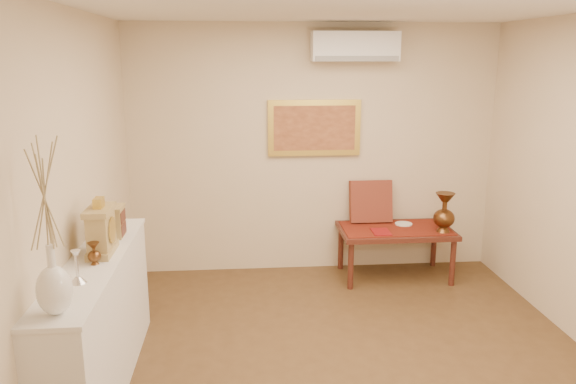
{
  "coord_description": "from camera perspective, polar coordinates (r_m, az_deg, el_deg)",
  "views": [
    {
      "loc": [
        -0.8,
        -3.77,
        2.36
      ],
      "look_at": [
        -0.38,
        1.15,
        1.16
      ],
      "focal_mm": 35.0,
      "sensor_mm": 36.0,
      "label": 1
    }
  ],
  "objects": [
    {
      "name": "brass_urn_small",
      "position": [
        4.02,
        -19.13,
        -5.6
      ],
      "size": [
        0.09,
        0.09,
        0.2
      ],
      "primitive_type": null,
      "color": "brown",
      "rests_on": "display_ledge"
    },
    {
      "name": "plate",
      "position": [
        6.29,
        11.66,
        -3.19
      ],
      "size": [
        0.19,
        0.19,
        0.01
      ],
      "primitive_type": "cylinder",
      "color": "white",
      "rests_on": "table_cloth"
    },
    {
      "name": "white_vase",
      "position": [
        3.22,
        -23.23,
        -3.15
      ],
      "size": [
        0.19,
        0.19,
        1.01
      ],
      "primitive_type": null,
      "color": "white",
      "rests_on": "display_ledge"
    },
    {
      "name": "cushion",
      "position": [
        6.27,
        8.4,
        -0.94
      ],
      "size": [
        0.46,
        0.19,
        0.48
      ],
      "primitive_type": "cube",
      "rotation": [
        -0.21,
        0.0,
        0.0
      ],
      "color": "#5A121A",
      "rests_on": "table_cloth"
    },
    {
      "name": "wall_back",
      "position": [
        6.15,
        2.63,
        4.24
      ],
      "size": [
        4.0,
        0.02,
        2.7
      ],
      "primitive_type": "cube",
      "color": "beige",
      "rests_on": "ground"
    },
    {
      "name": "ac_unit",
      "position": [
        6.0,
        6.83,
        14.46
      ],
      "size": [
        0.9,
        0.25,
        0.3
      ],
      "color": "white",
      "rests_on": "wall_back"
    },
    {
      "name": "floor",
      "position": [
        4.51,
        6.32,
        -17.9
      ],
      "size": [
        4.5,
        4.5,
        0.0
      ],
      "primitive_type": "plane",
      "color": "brown",
      "rests_on": "ground"
    },
    {
      "name": "menu",
      "position": [
        5.96,
        9.43,
        -4.02
      ],
      "size": [
        0.19,
        0.25,
        0.01
      ],
      "primitive_type": "cube",
      "rotation": [
        0.0,
        0.0,
        -0.02
      ],
      "color": "maroon",
      "rests_on": "table_cloth"
    },
    {
      "name": "table_cloth",
      "position": [
        6.15,
        10.89,
        -3.62
      ],
      "size": [
        1.14,
        0.59,
        0.01
      ],
      "primitive_type": "cube",
      "color": "maroon",
      "rests_on": "low_table"
    },
    {
      "name": "low_table",
      "position": [
        6.17,
        10.86,
        -4.24
      ],
      "size": [
        1.2,
        0.7,
        0.55
      ],
      "color": "#502118",
      "rests_on": "floor"
    },
    {
      "name": "display_ledge",
      "position": [
        4.33,
        -18.59,
        -12.63
      ],
      "size": [
        0.37,
        2.02,
        0.98
      ],
      "color": "white",
      "rests_on": "floor"
    },
    {
      "name": "brass_urn_tall",
      "position": [
        6.07,
        15.62,
        -1.61
      ],
      "size": [
        0.22,
        0.22,
        0.5
      ],
      "primitive_type": null,
      "color": "brown",
      "rests_on": "table_cloth"
    },
    {
      "name": "ceiling",
      "position": [
        3.86,
        7.42,
        18.67
      ],
      "size": [
        4.5,
        4.5,
        0.0
      ],
      "primitive_type": "plane",
      "rotation": [
        3.14,
        0.0,
        0.0
      ],
      "color": "white",
      "rests_on": "ground"
    },
    {
      "name": "painting",
      "position": [
        6.09,
        2.69,
        6.52
      ],
      "size": [
        1.0,
        0.06,
        0.6
      ],
      "color": "gold",
      "rests_on": "wall_back"
    },
    {
      "name": "mantel_clock",
      "position": [
        4.2,
        -18.44,
        -3.69
      ],
      "size": [
        0.17,
        0.36,
        0.41
      ],
      "color": "tan",
      "rests_on": "display_ledge"
    },
    {
      "name": "wall_front",
      "position": [
        1.98,
        20.56,
        -17.73
      ],
      "size": [
        4.0,
        0.02,
        2.7
      ],
      "primitive_type": "cube",
      "color": "beige",
      "rests_on": "ground"
    },
    {
      "name": "wall_left",
      "position": [
        4.08,
        -21.89,
        -1.61
      ],
      "size": [
        0.02,
        4.5,
        2.7
      ],
      "primitive_type": "cube",
      "color": "beige",
      "rests_on": "ground"
    },
    {
      "name": "candlestick",
      "position": [
        3.73,
        -20.65,
        -7.12
      ],
      "size": [
        0.1,
        0.1,
        0.21
      ],
      "primitive_type": null,
      "color": "silver",
      "rests_on": "display_ledge"
    },
    {
      "name": "wooden_chest",
      "position": [
        4.58,
        -17.31,
        -2.85
      ],
      "size": [
        0.16,
        0.21,
        0.24
      ],
      "color": "tan",
      "rests_on": "display_ledge"
    }
  ]
}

